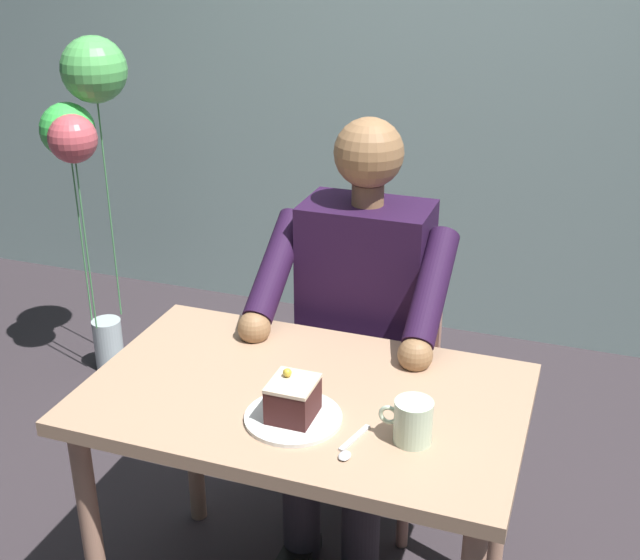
# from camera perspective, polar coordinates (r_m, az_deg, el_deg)

# --- Properties ---
(dining_table) EXTENTS (1.04, 0.64, 0.71)m
(dining_table) POSITION_cam_1_polar(r_m,az_deg,el_deg) (2.00, -1.13, -10.14)
(dining_table) COLOR tan
(dining_table) RESTS_ON ground
(chair) EXTENTS (0.42, 0.42, 0.89)m
(chair) POSITION_cam_1_polar(r_m,az_deg,el_deg) (2.56, 3.68, -5.25)
(chair) COLOR tan
(chair) RESTS_ON ground
(seated_person) EXTENTS (0.53, 0.58, 1.26)m
(seated_person) POSITION_cam_1_polar(r_m,az_deg,el_deg) (2.34, 2.62, -3.77)
(seated_person) COLOR #271131
(seated_person) RESTS_ON ground
(dessert_plate) EXTENTS (0.22, 0.22, 0.01)m
(dessert_plate) POSITION_cam_1_polar(r_m,az_deg,el_deg) (1.85, -1.89, -9.62)
(dessert_plate) COLOR white
(dessert_plate) RESTS_ON dining_table
(cake_slice) EXTENTS (0.10, 0.11, 0.11)m
(cake_slice) POSITION_cam_1_polar(r_m,az_deg,el_deg) (1.82, -1.91, -8.31)
(cake_slice) COLOR #3F1B1A
(cake_slice) RESTS_ON dessert_plate
(coffee_cup) EXTENTS (0.12, 0.08, 0.10)m
(coffee_cup) POSITION_cam_1_polar(r_m,az_deg,el_deg) (1.77, 6.51, -9.77)
(coffee_cup) COLOR silver
(coffee_cup) RESTS_ON dining_table
(dessert_spoon) EXTENTS (0.04, 0.14, 0.01)m
(dessert_spoon) POSITION_cam_1_polar(r_m,az_deg,el_deg) (1.76, 2.07, -11.66)
(dessert_spoon) COLOR silver
(dessert_spoon) RESTS_ON dining_table
(balloon_display) EXTENTS (0.31, 0.36, 1.35)m
(balloon_display) POSITION_cam_1_polar(r_m,az_deg,el_deg) (3.22, -16.18, 10.22)
(balloon_display) COLOR #B2C1C6
(balloon_display) RESTS_ON ground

